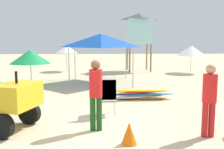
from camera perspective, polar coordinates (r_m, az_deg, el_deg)
name	(u,v)px	position (r m, az deg, el deg)	size (l,w,h in m)	color
ground	(94,131)	(6.35, -4.07, -12.84)	(80.00, 80.00, 0.00)	beige
stacked_plastic_chairs	(108,93)	(7.44, -0.96, -4.19)	(0.48, 0.48, 1.20)	white
surfboard_pile	(140,94)	(9.63, 6.40, -4.57)	(2.75, 0.80, 0.40)	orange
lifeguard_near_left	(209,96)	(6.13, 21.47, -4.55)	(0.32, 0.32, 1.70)	red
lifeguard_near_right	(96,90)	(6.12, -3.74, -3.61)	(0.32, 0.32, 1.77)	#194C19
popup_canopy	(101,40)	(13.35, -2.60, 7.81)	(3.11, 3.11, 2.64)	#B2B2B7
lifeguard_tower	(139,29)	(19.06, 6.21, 10.41)	(1.98, 1.98, 4.31)	olive
beach_umbrella_left	(66,49)	(18.98, -10.42, 5.74)	(1.69, 1.69, 1.96)	beige
beach_umbrella_mid	(30,57)	(13.85, -18.24, 3.91)	(2.10, 2.10, 1.80)	beige
beach_umbrella_far	(191,51)	(18.43, 17.73, 5.23)	(2.02, 2.02, 1.95)	beige
traffic_cone_near	(129,133)	(5.52, 3.95, -13.28)	(0.34, 0.34, 0.49)	orange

